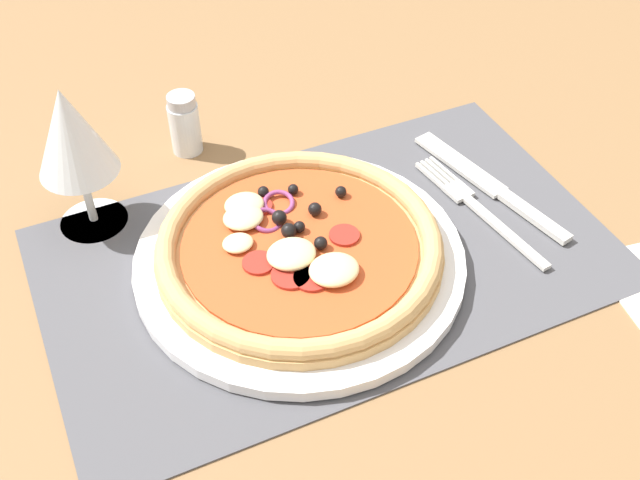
{
  "coord_description": "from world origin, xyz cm",
  "views": [
    {
      "loc": [
        -21.4,
        -44.93,
        50.68
      ],
      "look_at": [
        -0.85,
        0.0,
        2.54
      ],
      "focal_mm": 43.7,
      "sensor_mm": 36.0,
      "label": 1
    }
  ],
  "objects_px": {
    "plate": "(300,259)",
    "knife": "(488,184)",
    "pepper_shaker": "(185,124)",
    "pizza": "(298,246)",
    "fork": "(474,205)",
    "wine_glass": "(71,137)"
  },
  "relations": [
    {
      "from": "knife",
      "to": "pizza",
      "type": "bearing_deg",
      "value": 83.26
    },
    {
      "from": "plate",
      "to": "pepper_shaker",
      "type": "height_order",
      "value": "pepper_shaker"
    },
    {
      "from": "pizza",
      "to": "wine_glass",
      "type": "distance_m",
      "value": 0.22
    },
    {
      "from": "plate",
      "to": "knife",
      "type": "xyz_separation_m",
      "value": [
        0.21,
        0.02,
        -0.0
      ]
    },
    {
      "from": "pepper_shaker",
      "to": "plate",
      "type": "bearing_deg",
      "value": -79.31
    },
    {
      "from": "knife",
      "to": "pepper_shaker",
      "type": "xyz_separation_m",
      "value": [
        -0.25,
        0.19,
        0.03
      ]
    },
    {
      "from": "fork",
      "to": "knife",
      "type": "bearing_deg",
      "value": -62.99
    },
    {
      "from": "knife",
      "to": "pepper_shaker",
      "type": "relative_size",
      "value": 2.97
    },
    {
      "from": "wine_glass",
      "to": "fork",
      "type": "bearing_deg",
      "value": -21.8
    },
    {
      "from": "plate",
      "to": "knife",
      "type": "relative_size",
      "value": 1.48
    },
    {
      "from": "pizza",
      "to": "knife",
      "type": "relative_size",
      "value": 1.28
    },
    {
      "from": "pepper_shaker",
      "to": "knife",
      "type": "bearing_deg",
      "value": -36.39
    },
    {
      "from": "pizza",
      "to": "pepper_shaker",
      "type": "xyz_separation_m",
      "value": [
        -0.04,
        0.21,
        0.01
      ]
    },
    {
      "from": "pizza",
      "to": "wine_glass",
      "type": "xyz_separation_m",
      "value": [
        -0.15,
        0.14,
        0.07
      ]
    },
    {
      "from": "knife",
      "to": "pepper_shaker",
      "type": "bearing_deg",
      "value": 41.43
    },
    {
      "from": "wine_glass",
      "to": "pepper_shaker",
      "type": "distance_m",
      "value": 0.15
    },
    {
      "from": "pizza",
      "to": "pepper_shaker",
      "type": "distance_m",
      "value": 0.21
    },
    {
      "from": "fork",
      "to": "knife",
      "type": "xyz_separation_m",
      "value": [
        0.03,
        0.02,
        0.0
      ]
    },
    {
      "from": "plate",
      "to": "pizza",
      "type": "relative_size",
      "value": 1.16
    },
    {
      "from": "pizza",
      "to": "knife",
      "type": "xyz_separation_m",
      "value": [
        0.21,
        0.02,
        -0.02
      ]
    },
    {
      "from": "pizza",
      "to": "pepper_shaker",
      "type": "bearing_deg",
      "value": 100.56
    },
    {
      "from": "knife",
      "to": "wine_glass",
      "type": "relative_size",
      "value": 1.34
    }
  ]
}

